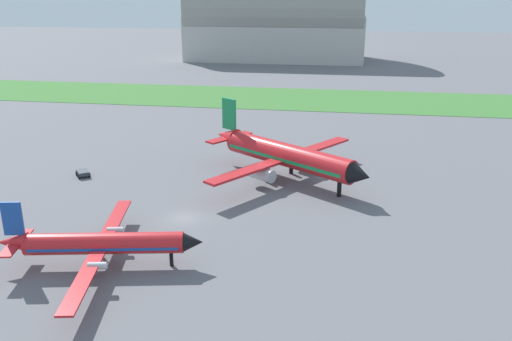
% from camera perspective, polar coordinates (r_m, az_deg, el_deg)
% --- Properties ---
extents(ground_plane, '(600.00, 600.00, 0.00)m').
position_cam_1_polar(ground_plane, '(66.42, -7.71, -5.08)').
color(ground_plane, slate).
extents(grass_taxiway_strip, '(360.00, 28.00, 0.08)m').
position_cam_1_polar(grass_taxiway_strip, '(137.63, 1.38, 7.77)').
color(grass_taxiway_strip, '#3D7533').
rests_on(grass_taxiway_strip, ground_plane).
extents(airplane_foreground_turboprop, '(20.53, 23.85, 7.20)m').
position_cam_1_polar(airplane_foreground_turboprop, '(56.09, -16.26, -7.47)').
color(airplane_foreground_turboprop, red).
rests_on(airplane_foreground_turboprop, ground_plane).
extents(airplane_midfield_jet, '(25.60, 25.46, 10.43)m').
position_cam_1_polar(airplane_midfield_jet, '(77.72, 3.10, 1.66)').
color(airplane_midfield_jet, red).
rests_on(airplane_midfield_jet, ground_plane).
extents(baggage_cart_midfield, '(2.84, 2.95, 0.90)m').
position_cam_1_polar(baggage_cart_midfield, '(83.96, -18.01, -0.23)').
color(baggage_cart_midfield, '#2D333D').
rests_on(baggage_cart_midfield, ground_plane).
extents(hangar_distant, '(66.75, 32.62, 36.01)m').
position_cam_1_polar(hangar_distant, '(212.29, 2.18, 16.09)').
color(hangar_distant, '#BCB7B2').
rests_on(hangar_distant, ground_plane).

